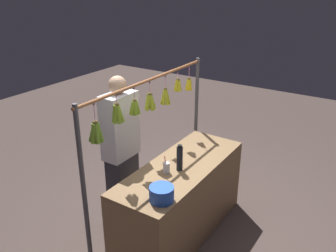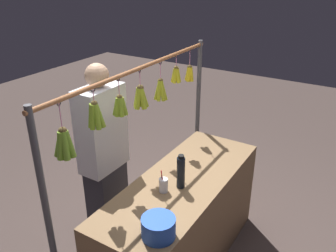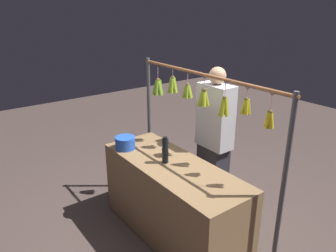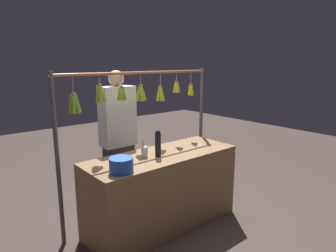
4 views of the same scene
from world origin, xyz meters
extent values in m
cube|color=olive|center=(0.00, 0.00, 0.43)|extent=(1.76, 0.65, 0.87)
cylinder|color=#4C4C51|center=(-1.02, -0.39, 0.89)|extent=(0.04, 0.04, 1.78)
cylinder|color=#4C4C51|center=(1.02, -0.39, 0.89)|extent=(0.04, 0.04, 1.78)
cylinder|color=#9E6038|center=(0.00, -0.39, 1.74)|extent=(2.09, 0.03, 0.03)
torus|color=black|center=(-0.80, -0.39, 1.72)|extent=(0.04, 0.01, 0.04)
cylinder|color=pink|center=(-0.80, -0.39, 1.64)|extent=(0.01, 0.01, 0.16)
sphere|color=brown|center=(-0.80, -0.39, 1.56)|extent=(0.05, 0.05, 0.05)
cylinder|color=yellow|center=(-0.79, -0.39, 1.49)|extent=(0.05, 0.04, 0.14)
cylinder|color=yellow|center=(-0.81, -0.37, 1.49)|extent=(0.04, 0.05, 0.14)
cylinder|color=yellow|center=(-0.82, -0.39, 1.49)|extent=(0.06, 0.04, 0.14)
cylinder|color=yellow|center=(-0.81, -0.40, 1.49)|extent=(0.04, 0.07, 0.14)
torus|color=black|center=(-0.55, -0.39, 1.72)|extent=(0.04, 0.01, 0.04)
cylinder|color=pink|center=(-0.55, -0.39, 1.67)|extent=(0.01, 0.01, 0.11)
sphere|color=brown|center=(-0.55, -0.39, 1.61)|extent=(0.04, 0.04, 0.04)
cylinder|color=gold|center=(-0.53, -0.39, 1.54)|extent=(0.06, 0.03, 0.14)
cylinder|color=gold|center=(-0.54, -0.37, 1.54)|extent=(0.05, 0.07, 0.14)
cylinder|color=gold|center=(-0.57, -0.37, 1.54)|extent=(0.05, 0.05, 0.14)
cylinder|color=gold|center=(-0.56, -0.40, 1.54)|extent=(0.05, 0.04, 0.14)
cylinder|color=gold|center=(-0.54, -0.41, 1.54)|extent=(0.04, 0.06, 0.14)
torus|color=black|center=(-0.29, -0.39, 1.72)|extent=(0.04, 0.01, 0.04)
cylinder|color=pink|center=(-0.29, -0.39, 1.64)|extent=(0.01, 0.01, 0.15)
sphere|color=brown|center=(-0.29, -0.39, 1.57)|extent=(0.04, 0.04, 0.04)
cylinder|color=#AFB825|center=(-0.27, -0.39, 1.48)|extent=(0.06, 0.03, 0.18)
cylinder|color=#AFB825|center=(-0.28, -0.36, 1.48)|extent=(0.04, 0.06, 0.18)
cylinder|color=#AFB825|center=(-0.30, -0.36, 1.48)|extent=(0.05, 0.07, 0.18)
cylinder|color=#AFB825|center=(-0.31, -0.38, 1.48)|extent=(0.06, 0.03, 0.18)
cylinder|color=#AFB825|center=(-0.30, -0.41, 1.48)|extent=(0.04, 0.05, 0.18)
cylinder|color=#AFB825|center=(-0.28, -0.41, 1.48)|extent=(0.05, 0.07, 0.18)
torus|color=black|center=(0.00, -0.39, 1.72)|extent=(0.04, 0.01, 0.04)
cylinder|color=pink|center=(0.00, -0.39, 1.65)|extent=(0.01, 0.01, 0.14)
sphere|color=brown|center=(0.00, -0.39, 1.58)|extent=(0.05, 0.05, 0.05)
cylinder|color=#A2B326|center=(0.03, -0.39, 1.50)|extent=(0.08, 0.05, 0.17)
cylinder|color=#A2B326|center=(0.01, -0.36, 1.50)|extent=(0.05, 0.08, 0.17)
cylinder|color=#A2B326|center=(-0.02, -0.37, 1.50)|extent=(0.08, 0.07, 0.17)
cylinder|color=#A2B326|center=(-0.02, -0.40, 1.50)|extent=(0.07, 0.06, 0.17)
cylinder|color=#A2B326|center=(0.01, -0.41, 1.50)|extent=(0.05, 0.07, 0.17)
torus|color=black|center=(0.26, -0.39, 1.72)|extent=(0.04, 0.01, 0.04)
cylinder|color=pink|center=(0.26, -0.39, 1.65)|extent=(0.01, 0.01, 0.14)
sphere|color=brown|center=(0.26, -0.39, 1.58)|extent=(0.05, 0.05, 0.05)
cylinder|color=#89AB29|center=(0.28, -0.39, 1.51)|extent=(0.05, 0.04, 0.14)
cylinder|color=#89AB29|center=(0.27, -0.37, 1.51)|extent=(0.05, 0.06, 0.14)
cylinder|color=#89AB29|center=(0.24, -0.37, 1.51)|extent=(0.05, 0.06, 0.14)
cylinder|color=#89AB29|center=(0.23, -0.39, 1.51)|extent=(0.07, 0.04, 0.14)
cylinder|color=#89AB29|center=(0.24, -0.41, 1.51)|extent=(0.05, 0.06, 0.15)
cylinder|color=#89AB29|center=(0.27, -0.41, 1.51)|extent=(0.05, 0.06, 0.14)
torus|color=black|center=(0.52, -0.39, 1.72)|extent=(0.04, 0.01, 0.04)
cylinder|color=pink|center=(0.52, -0.39, 1.67)|extent=(0.01, 0.01, 0.10)
sphere|color=brown|center=(0.52, -0.39, 1.62)|extent=(0.05, 0.05, 0.05)
cylinder|color=#86AA29|center=(0.54, -0.39, 1.53)|extent=(0.06, 0.04, 0.18)
cylinder|color=#86AA29|center=(0.53, -0.36, 1.53)|extent=(0.05, 0.07, 0.18)
cylinder|color=#86AA29|center=(0.50, -0.36, 1.53)|extent=(0.06, 0.07, 0.18)
cylinder|color=#86AA29|center=(0.49, -0.39, 1.53)|extent=(0.08, 0.04, 0.18)
cylinder|color=#86AA29|center=(0.51, -0.41, 1.53)|extent=(0.05, 0.06, 0.18)
cylinder|color=#86AA29|center=(0.53, -0.41, 1.53)|extent=(0.05, 0.05, 0.18)
torus|color=black|center=(0.81, -0.39, 1.72)|extent=(0.04, 0.01, 0.04)
cylinder|color=pink|center=(0.81, -0.39, 1.63)|extent=(0.01, 0.01, 0.18)
sphere|color=brown|center=(0.81, -0.39, 1.54)|extent=(0.05, 0.05, 0.05)
cylinder|color=#75A42B|center=(0.84, -0.39, 1.45)|extent=(0.07, 0.04, 0.18)
cylinder|color=#75A42B|center=(0.82, -0.36, 1.45)|extent=(0.06, 0.07, 0.19)
cylinder|color=#75A42B|center=(0.79, -0.36, 1.45)|extent=(0.06, 0.07, 0.19)
cylinder|color=#75A42B|center=(0.78, -0.39, 1.45)|extent=(0.09, 0.05, 0.18)
cylinder|color=#75A42B|center=(0.79, -0.41, 1.45)|extent=(0.05, 0.06, 0.19)
cylinder|color=#75A42B|center=(0.82, -0.41, 1.45)|extent=(0.06, 0.08, 0.19)
cylinder|color=black|center=(0.09, 0.04, 0.99)|extent=(0.06, 0.06, 0.26)
cylinder|color=black|center=(0.09, 0.04, 1.14)|extent=(0.05, 0.05, 0.02)
cylinder|color=blue|center=(0.64, 0.19, 0.93)|extent=(0.22, 0.22, 0.14)
cylinder|color=silver|center=(0.21, -0.05, 0.92)|extent=(0.07, 0.07, 0.11)
cylinder|color=red|center=(0.22, -0.05, 0.96)|extent=(0.01, 0.03, 0.19)
cube|color=#2D2D38|center=(0.13, -0.70, 0.42)|extent=(0.34, 0.23, 0.84)
cube|color=silver|center=(0.13, -0.70, 1.21)|extent=(0.42, 0.23, 0.73)
sphere|color=tan|center=(0.13, -0.70, 1.67)|extent=(0.19, 0.19, 0.19)
camera|label=1|loc=(2.88, 1.72, 2.73)|focal=38.59mm
camera|label=2|loc=(2.12, 1.17, 2.47)|focal=37.85mm
camera|label=3|loc=(-2.37, 1.83, 2.40)|focal=35.24mm
camera|label=4|loc=(2.01, 2.48, 1.88)|focal=32.31mm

